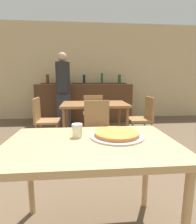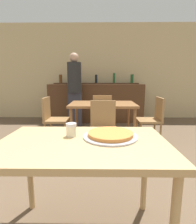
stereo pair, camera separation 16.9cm
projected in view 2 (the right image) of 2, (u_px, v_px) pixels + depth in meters
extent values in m
cube|color=#D1B784|center=(96.00, 72.00, 5.29)|extent=(8.00, 0.05, 2.80)
cube|color=tan|center=(83.00, 144.00, 1.17)|extent=(1.14, 0.74, 0.04)
cylinder|color=tan|center=(30.00, 172.00, 1.55)|extent=(0.05, 0.05, 0.72)
cylinder|color=tan|center=(145.00, 172.00, 1.54)|extent=(0.05, 0.05, 0.72)
cube|color=brown|center=(103.00, 104.00, 3.08)|extent=(1.14, 0.76, 0.04)
cylinder|color=brown|center=(71.00, 130.00, 2.84)|extent=(0.05, 0.05, 0.72)
cylinder|color=brown|center=(134.00, 130.00, 2.82)|extent=(0.05, 0.05, 0.72)
cylinder|color=brown|center=(77.00, 121.00, 3.47)|extent=(0.05, 0.05, 0.72)
cylinder|color=brown|center=(128.00, 121.00, 3.45)|extent=(0.05, 0.05, 0.72)
cube|color=#4C2D19|center=(96.00, 103.00, 4.95)|extent=(2.60, 0.56, 1.05)
cube|color=#4C2D19|center=(96.00, 83.00, 4.99)|extent=(2.39, 0.24, 0.03)
cylinder|color=#5B3314|center=(61.00, 79.00, 4.98)|extent=(0.09, 0.09, 0.23)
cylinder|color=maroon|center=(78.00, 79.00, 4.97)|extent=(0.08, 0.08, 0.24)
cylinder|color=black|center=(96.00, 79.00, 4.97)|extent=(0.07, 0.07, 0.23)
cylinder|color=#1E5123|center=(114.00, 78.00, 4.96)|extent=(0.06, 0.06, 0.28)
cylinder|color=#1E5123|center=(132.00, 79.00, 4.95)|extent=(0.09, 0.09, 0.24)
cube|color=olive|center=(103.00, 130.00, 2.51)|extent=(0.40, 0.40, 0.04)
cube|color=olive|center=(103.00, 113.00, 2.65)|extent=(0.38, 0.04, 0.39)
cylinder|color=olive|center=(91.00, 150.00, 2.39)|extent=(0.03, 0.03, 0.44)
cylinder|color=olive|center=(116.00, 150.00, 2.38)|extent=(0.03, 0.03, 0.44)
cylinder|color=olive|center=(92.00, 142.00, 2.72)|extent=(0.03, 0.03, 0.44)
cylinder|color=olive|center=(114.00, 142.00, 2.72)|extent=(0.03, 0.03, 0.44)
cube|color=olive|center=(102.00, 114.00, 3.75)|extent=(0.40, 0.40, 0.04)
cube|color=olive|center=(102.00, 105.00, 3.53)|extent=(0.38, 0.04, 0.39)
cylinder|color=olive|center=(110.00, 122.00, 3.96)|extent=(0.03, 0.03, 0.44)
cylinder|color=olive|center=(95.00, 122.00, 3.96)|extent=(0.03, 0.03, 0.44)
cylinder|color=olive|center=(110.00, 126.00, 3.62)|extent=(0.03, 0.03, 0.44)
cylinder|color=olive|center=(94.00, 126.00, 3.63)|extent=(0.03, 0.03, 0.44)
cube|color=olive|center=(57.00, 120.00, 3.14)|extent=(0.40, 0.40, 0.04)
cube|color=olive|center=(46.00, 108.00, 3.10)|extent=(0.04, 0.38, 0.39)
cylinder|color=olive|center=(65.00, 136.00, 3.01)|extent=(0.03, 0.03, 0.44)
cylinder|color=olive|center=(69.00, 130.00, 3.35)|extent=(0.03, 0.03, 0.44)
cylinder|color=olive|center=(45.00, 136.00, 3.02)|extent=(0.03, 0.03, 0.44)
cylinder|color=olive|center=(51.00, 130.00, 3.35)|extent=(0.03, 0.03, 0.44)
cube|color=olive|center=(148.00, 120.00, 3.12)|extent=(0.40, 0.40, 0.04)
cube|color=olive|center=(159.00, 109.00, 3.08)|extent=(0.04, 0.38, 0.39)
cylinder|color=olive|center=(136.00, 130.00, 3.33)|extent=(0.03, 0.03, 0.44)
cylinder|color=olive|center=(140.00, 136.00, 3.00)|extent=(0.03, 0.03, 0.44)
cylinder|color=olive|center=(154.00, 130.00, 3.33)|extent=(0.03, 0.03, 0.44)
cylinder|color=olive|center=(160.00, 136.00, 2.99)|extent=(0.03, 0.03, 0.44)
cylinder|color=#A3A3A8|center=(110.00, 136.00, 1.26)|extent=(0.39, 0.39, 0.01)
cylinder|color=#CC7A38|center=(110.00, 134.00, 1.25)|extent=(0.32, 0.32, 0.02)
cylinder|color=beige|center=(71.00, 131.00, 1.27)|extent=(0.07, 0.07, 0.08)
cylinder|color=silver|center=(71.00, 125.00, 1.26)|extent=(0.08, 0.08, 0.02)
cube|color=#2D2D38|center=(75.00, 109.00, 4.40)|extent=(0.32, 0.18, 0.86)
cylinder|color=#262626|center=(74.00, 78.00, 4.26)|extent=(0.34, 0.34, 0.72)
sphere|color=tan|center=(74.00, 57.00, 4.18)|extent=(0.22, 0.22, 0.22)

